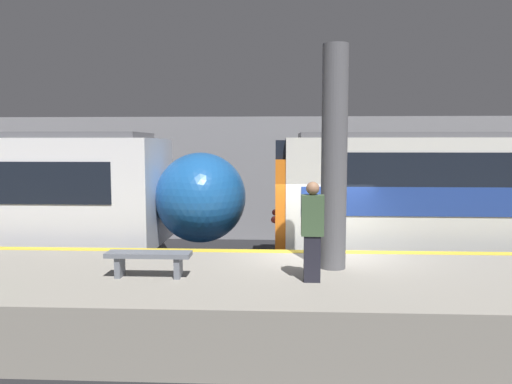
# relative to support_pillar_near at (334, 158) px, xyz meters

# --- Properties ---
(ground_plane) EXTENTS (120.00, 120.00, 0.00)m
(ground_plane) POSITION_rel_support_pillar_near_xyz_m (-0.06, 1.56, -3.18)
(ground_plane) COLOR black
(platform) EXTENTS (40.00, 4.11, 1.10)m
(platform) POSITION_rel_support_pillar_near_xyz_m (-0.06, -0.50, -2.64)
(platform) COLOR gray
(platform) RESTS_ON ground
(station_rear_barrier) EXTENTS (50.00, 0.15, 4.43)m
(station_rear_barrier) POSITION_rel_support_pillar_near_xyz_m (-0.06, 8.48, -0.97)
(station_rear_barrier) COLOR gray
(station_rear_barrier) RESTS_ON ground
(support_pillar_near) EXTENTS (0.48, 0.48, 4.18)m
(support_pillar_near) POSITION_rel_support_pillar_near_xyz_m (0.00, 0.00, 0.00)
(support_pillar_near) COLOR #56565B
(support_pillar_near) RESTS_ON platform
(person_waiting) EXTENTS (0.38, 0.24, 1.72)m
(person_waiting) POSITION_rel_support_pillar_near_xyz_m (-0.45, -0.98, -1.18)
(person_waiting) COLOR black
(person_waiting) RESTS_ON platform
(platform_bench) EXTENTS (1.50, 0.40, 0.45)m
(platform_bench) POSITION_rel_support_pillar_near_xyz_m (-3.33, -0.84, -1.75)
(platform_bench) COLOR slate
(platform_bench) RESTS_ON platform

